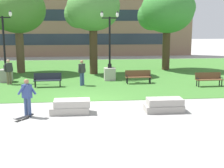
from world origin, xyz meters
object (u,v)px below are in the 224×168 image
object	(u,v)px
park_bench_far_left	(138,76)
lamp_post_right	(6,68)
concrete_block_center	(71,107)
concrete_block_left	(164,105)
park_bench_near_right	(209,78)
lamp_post_left	(110,66)
skateboard	(24,117)
person_bystander_far_lawn	(82,71)
park_bench_near_left	(48,79)
person_skateboarder	(27,96)
person_bystander_near_lawn	(9,70)

from	to	relation	value
park_bench_far_left	lamp_post_right	bearing A→B (deg)	170.99
concrete_block_center	concrete_block_left	world-z (taller)	same
park_bench_near_right	lamp_post_left	bearing A→B (deg)	154.98
concrete_block_left	skateboard	bearing A→B (deg)	-175.10
concrete_block_left	person_bystander_far_lawn	xyz separation A→B (m)	(-3.81, 6.76, 0.68)
park_bench_near_left	park_bench_near_right	size ratio (longest dim) A/B	1.00
person_skateboarder	park_bench_near_right	world-z (taller)	person_skateboarder
concrete_block_left	lamp_post_right	distance (m)	12.63
park_bench_far_left	lamp_post_left	distance (m)	2.43
park_bench_near_right	lamp_post_right	world-z (taller)	lamp_post_right
skateboard	lamp_post_left	bearing A→B (deg)	63.24
skateboard	person_skateboarder	bearing A→B (deg)	69.78
skateboard	park_bench_far_left	bearing A→B (deg)	49.90
concrete_block_center	park_bench_far_left	bearing A→B (deg)	57.34
concrete_block_left	person_skateboarder	xyz separation A→B (m)	(-6.27, -0.20, 0.66)
concrete_block_left	lamp_post_right	bearing A→B (deg)	136.81
skateboard	park_bench_far_left	distance (m)	10.09
lamp_post_right	park_bench_near_left	bearing A→B (deg)	-33.68
skateboard	park_bench_far_left	xyz separation A→B (m)	(6.49, 7.71, 0.45)
park_bench_near_right	person_bystander_far_lawn	size ratio (longest dim) A/B	1.07
person_skateboarder	park_bench_near_right	xyz separation A→B (m)	(10.84, 5.89, -0.43)
park_bench_near_right	skateboard	bearing A→B (deg)	-150.37
park_bench_near_left	person_bystander_far_lawn	distance (m)	2.31
person_skateboarder	person_bystander_near_lawn	size ratio (longest dim) A/B	1.00
concrete_block_left	park_bench_far_left	distance (m)	7.16
park_bench_near_right	person_bystander_far_lawn	bearing A→B (deg)	172.69
person_skateboarder	person_bystander_far_lawn	distance (m)	7.38
concrete_block_left	skateboard	xyz separation A→B (m)	(-6.40, -0.55, -0.22)
skateboard	lamp_post_right	bearing A→B (deg)	106.90
skateboard	lamp_post_left	size ratio (longest dim) A/B	0.18
park_bench_near_right	lamp_post_left	world-z (taller)	lamp_post_left
lamp_post_right	lamp_post_left	world-z (taller)	lamp_post_right
lamp_post_right	person_bystander_far_lawn	bearing A→B (deg)	-19.13
concrete_block_center	lamp_post_right	world-z (taller)	lamp_post_right
park_bench_near_left	person_bystander_near_lawn	size ratio (longest dim) A/B	1.06
skateboard	park_bench_far_left	world-z (taller)	park_bench_far_left
lamp_post_right	person_bystander_near_lawn	size ratio (longest dim) A/B	2.93
concrete_block_center	lamp_post_left	size ratio (longest dim) A/B	0.37
person_skateboarder	person_bystander_near_lawn	world-z (taller)	person_bystander_near_lawn
park_bench_far_left	lamp_post_right	size ratio (longest dim) A/B	0.36
concrete_block_center	person_bystander_near_lawn	size ratio (longest dim) A/B	1.08
concrete_block_center	concrete_block_left	distance (m)	4.39
concrete_block_center	skateboard	xyz separation A→B (m)	(-2.02, -0.73, -0.22)
park_bench_far_left	person_bystander_near_lawn	world-z (taller)	person_bystander_near_lawn
concrete_block_center	person_skateboarder	bearing A→B (deg)	-168.72
skateboard	concrete_block_left	bearing A→B (deg)	4.90
skateboard	person_bystander_far_lawn	distance (m)	7.81
park_bench_near_left	lamp_post_left	bearing A→B (deg)	26.04
park_bench_near_right	person_bystander_near_lawn	bearing A→B (deg)	171.45
person_bystander_near_lawn	person_bystander_far_lawn	xyz separation A→B (m)	(4.97, -0.93, 0.00)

